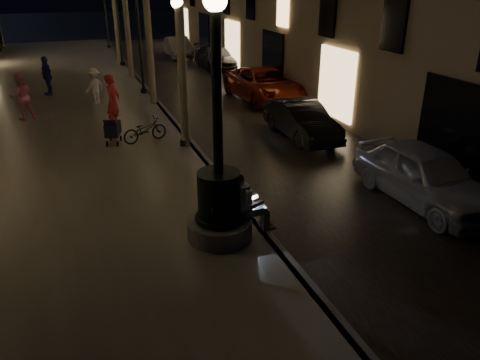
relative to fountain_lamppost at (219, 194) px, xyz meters
name	(u,v)px	position (x,y,z in m)	size (l,w,h in m)	color
ground	(154,101)	(1.00, 13.00, -1.21)	(120.00, 120.00, 0.00)	black
cobble_lane	(216,96)	(4.00, 13.00, -1.20)	(6.00, 45.00, 0.02)	black
promenade	(63,107)	(-3.00, 13.00, -1.11)	(8.00, 45.00, 0.20)	#615D55
curb_strip	(154,99)	(1.00, 13.00, -1.11)	(0.25, 45.00, 0.20)	#59595B
fountain_lamppost	(219,194)	(0.00, 0.00, 0.00)	(1.40, 1.40, 5.21)	#59595B
seated_man_laptop	(246,201)	(0.61, 0.00, -0.28)	(1.03, 0.35, 1.40)	tan
lamp_curb_a	(180,52)	(0.70, 6.00, 2.02)	(0.36, 0.36, 4.81)	black
lamp_curb_b	(138,27)	(0.70, 14.00, 2.02)	(0.36, 0.36, 4.81)	black
lamp_curb_c	(117,14)	(0.70, 22.00, 2.02)	(0.36, 0.36, 4.81)	black
lamp_curb_d	(105,6)	(0.70, 30.00, 2.02)	(0.36, 0.36, 4.81)	black
stroller	(113,129)	(-1.47, 6.97, -0.50)	(0.62, 1.02, 1.03)	black
car_front	(425,175)	(5.56, 0.20, -0.48)	(1.74, 4.32, 1.47)	#A8AAB0
car_second	(302,120)	(5.00, 5.96, -0.57)	(1.36, 3.90, 1.29)	black
car_third	(265,85)	(5.89, 11.46, -0.48)	(2.42, 5.25, 1.46)	maroon
car_rear	(216,58)	(6.20, 19.91, -0.54)	(1.88, 4.62, 1.34)	#2D2D32
car_fifth	(178,47)	(5.00, 25.08, -0.52)	(1.46, 4.20, 1.38)	gray
pedestrian_red	(113,101)	(-1.19, 8.95, -0.04)	(0.71, 0.46, 1.93)	red
pedestrian_pink	(21,96)	(-4.41, 11.16, -0.11)	(0.88, 0.68, 1.81)	pink
pedestrian_white	(94,86)	(-1.60, 12.65, -0.23)	(1.01, 0.58, 1.57)	silver
pedestrian_blue	(47,76)	(-3.54, 15.14, -0.11)	(1.05, 0.44, 1.79)	navy
bicycle	(145,130)	(-0.43, 6.85, -0.61)	(0.54, 1.54, 0.81)	black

